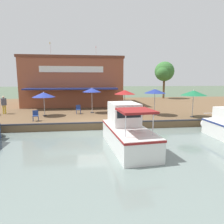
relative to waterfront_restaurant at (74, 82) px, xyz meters
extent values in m
plane|color=#4C5B47|center=(13.61, 2.07, -3.67)|extent=(220.00, 220.00, 0.00)
cube|color=brown|center=(2.61, 2.07, -3.37)|extent=(22.00, 56.00, 0.60)
cube|color=#2D2D33|center=(13.51, 2.07, -3.02)|extent=(0.20, 50.40, 0.10)
cube|color=brown|center=(-0.03, 0.00, -0.15)|extent=(9.20, 12.18, 5.83)
cube|color=brown|center=(-0.03, 0.00, 2.91)|extent=(9.38, 12.42, 0.30)
cube|color=navy|center=(5.47, 0.00, -0.77)|extent=(1.80, 10.35, 0.16)
cube|color=silver|center=(4.61, 0.00, 1.45)|extent=(0.08, 7.31, 0.70)
cylinder|color=silver|center=(-0.03, 3.05, 3.79)|extent=(0.06, 0.06, 2.07)
cube|color=#B23338|center=(0.15, 3.05, 4.68)|extent=(0.36, 0.03, 0.24)
cylinder|color=silver|center=(-0.03, -3.05, 3.99)|extent=(0.06, 0.06, 2.45)
cube|color=gold|center=(0.15, -3.05, 5.06)|extent=(0.36, 0.03, 0.24)
cylinder|color=#B7B7B7|center=(9.67, -2.25, -2.06)|extent=(0.06, 0.06, 2.02)
cylinder|color=#2D2D33|center=(9.67, -2.25, -3.04)|extent=(0.36, 0.36, 0.06)
cone|color=navy|center=(9.67, -2.25, -1.11)|extent=(2.04, 2.04, 0.44)
cone|color=white|center=(9.67, -2.25, -1.09)|extent=(1.27, 1.27, 0.35)
sphere|color=white|center=(9.67, -2.25, -0.89)|extent=(0.08, 0.08, 0.08)
cylinder|color=#B7B7B7|center=(10.57, 7.97, -1.91)|extent=(0.06, 0.06, 2.32)
cylinder|color=#2D2D33|center=(10.57, 7.97, -3.04)|extent=(0.36, 0.36, 0.06)
cone|color=navy|center=(10.57, 7.97, -0.81)|extent=(2.04, 2.04, 0.40)
cone|color=yellow|center=(10.57, 7.97, -0.79)|extent=(1.26, 1.26, 0.32)
sphere|color=yellow|center=(10.57, 7.97, -0.61)|extent=(0.08, 0.08, 0.08)
cylinder|color=#B7B7B7|center=(9.48, 5.32, -1.98)|extent=(0.06, 0.06, 2.18)
cylinder|color=#2D2D33|center=(9.48, 5.32, -3.04)|extent=(0.36, 0.36, 0.06)
cone|color=maroon|center=(9.48, 5.32, -0.94)|extent=(2.08, 2.08, 0.41)
cone|color=white|center=(9.48, 5.32, -0.92)|extent=(1.29, 1.29, 0.32)
sphere|color=white|center=(9.48, 5.32, -0.74)|extent=(0.08, 0.08, 0.08)
cylinder|color=#B7B7B7|center=(8.51, 2.17, -1.89)|extent=(0.06, 0.06, 2.36)
cylinder|color=#2D2D33|center=(8.51, 2.17, -3.04)|extent=(0.36, 0.36, 0.06)
cone|color=navy|center=(8.51, 2.17, -0.77)|extent=(1.85, 1.85, 0.39)
cone|color=white|center=(8.51, 2.17, -0.75)|extent=(1.15, 1.15, 0.32)
sphere|color=white|center=(8.51, 2.17, -0.57)|extent=(0.08, 0.08, 0.08)
cylinder|color=#B7B7B7|center=(12.01, 11.01, -1.95)|extent=(0.06, 0.06, 2.23)
cylinder|color=#2D2D33|center=(12.01, 11.01, -3.04)|extent=(0.36, 0.36, 0.06)
cone|color=#19663D|center=(12.01, 11.01, -0.90)|extent=(2.23, 2.23, 0.44)
cone|color=silver|center=(12.01, 11.01, -0.88)|extent=(1.38, 1.38, 0.36)
sphere|color=silver|center=(12.01, 11.01, -0.68)|extent=(0.08, 0.08, 0.08)
cube|color=navy|center=(7.94, 5.10, -2.85)|extent=(0.05, 0.05, 0.42)
cube|color=navy|center=(7.75, 4.75, -2.85)|extent=(0.05, 0.05, 0.42)
cube|color=navy|center=(7.59, 5.29, -2.85)|extent=(0.05, 0.05, 0.42)
cube|color=navy|center=(7.40, 4.94, -2.85)|extent=(0.05, 0.05, 0.42)
cube|color=navy|center=(7.67, 5.02, -2.64)|extent=(0.60, 0.60, 0.05)
cube|color=navy|center=(7.50, 5.11, -2.42)|extent=(0.24, 0.41, 0.40)
cube|color=navy|center=(12.23, -2.25, -2.85)|extent=(0.05, 0.05, 0.42)
cube|color=navy|center=(12.31, -2.64, -2.85)|extent=(0.05, 0.05, 0.42)
cube|color=navy|center=(11.83, -2.33, -2.85)|extent=(0.05, 0.05, 0.42)
cube|color=navy|center=(11.92, -2.72, -2.85)|extent=(0.05, 0.05, 0.42)
cube|color=navy|center=(12.07, -2.48, -2.64)|extent=(0.52, 0.52, 0.05)
cube|color=navy|center=(11.88, -2.52, -2.42)|extent=(0.13, 0.44, 0.40)
cube|color=navy|center=(11.82, 4.01, -2.85)|extent=(0.05, 0.05, 0.42)
cube|color=navy|center=(11.67, 3.63, -2.85)|extent=(0.05, 0.05, 0.42)
cube|color=navy|center=(11.44, 4.15, -2.85)|extent=(0.05, 0.05, 0.42)
cube|color=navy|center=(11.30, 3.78, -2.85)|extent=(0.05, 0.05, 0.42)
cube|color=navy|center=(11.56, 3.89, -2.64)|extent=(0.57, 0.57, 0.05)
cube|color=navy|center=(11.37, 3.96, -2.42)|extent=(0.19, 0.43, 0.40)
cube|color=navy|center=(9.15, 1.03, -2.85)|extent=(0.04, 0.04, 0.42)
cube|color=navy|center=(9.18, 0.64, -2.85)|extent=(0.04, 0.04, 0.42)
cube|color=navy|center=(8.75, 1.00, -2.85)|extent=(0.04, 0.04, 0.42)
cube|color=navy|center=(8.79, 0.60, -2.85)|extent=(0.04, 0.04, 0.42)
cube|color=navy|center=(8.97, 0.82, -2.64)|extent=(0.48, 0.48, 0.05)
cube|color=navy|center=(8.77, 0.80, -2.42)|extent=(0.08, 0.44, 0.40)
cylinder|color=gold|center=(8.02, -6.31, -2.64)|extent=(0.13, 0.13, 0.85)
cylinder|color=gold|center=(8.10, -6.46, -2.64)|extent=(0.13, 0.13, 0.85)
cylinder|color=#4C4C56|center=(8.06, -6.38, -1.88)|extent=(0.50, 0.50, 0.68)
sphere|color=#DBB28E|center=(8.06, -6.38, -1.42)|extent=(0.23, 0.23, 0.23)
cube|color=white|center=(17.90, 3.91, -3.00)|extent=(5.29, 2.43, 1.17)
ellipsoid|color=white|center=(15.35, 3.67, -3.00)|extent=(1.98, 2.02, 1.17)
cube|color=maroon|center=(17.90, 3.91, -2.50)|extent=(5.36, 2.47, 0.10)
cube|color=white|center=(17.00, 3.82, -1.77)|extent=(2.22, 1.75, 1.30)
cube|color=black|center=(18.02, 3.92, -1.60)|extent=(0.19, 1.37, 0.46)
cube|color=maroon|center=(19.11, 4.02, -1.27)|extent=(1.97, 1.82, 0.11)
cylinder|color=silver|center=(19.59, 4.76, -1.85)|extent=(0.05, 0.05, 1.15)
cylinder|color=silver|center=(19.72, 3.40, -1.85)|extent=(0.05, 0.05, 1.15)
ellipsoid|color=silver|center=(15.23, 11.21, -3.05)|extent=(2.32, 2.32, 1.07)
cylinder|color=silver|center=(14.96, 11.21, -2.22)|extent=(0.06, 1.93, 0.04)
cylinder|color=brown|center=(-6.13, 15.50, -1.31)|extent=(0.37, 0.37, 3.50)
sphere|color=#387033|center=(-6.13, 15.50, 1.73)|extent=(3.44, 3.44, 3.44)
sphere|color=#387033|center=(-5.44, 14.98, 1.38)|extent=(2.41, 2.41, 2.41)
camera|label=1|loc=(28.56, 1.63, 0.22)|focal=32.00mm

